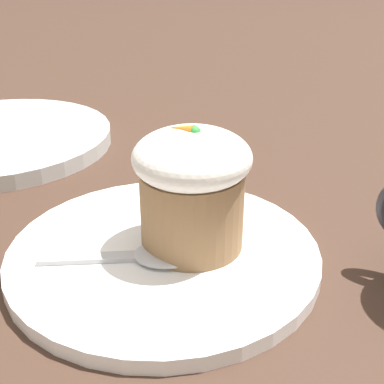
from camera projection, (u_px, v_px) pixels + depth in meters
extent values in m
plane|color=#3D281E|center=(164.00, 261.00, 0.40)|extent=(4.00, 4.00, 0.00)
cylinder|color=white|center=(164.00, 255.00, 0.40)|extent=(0.23, 0.23, 0.01)
cylinder|color=olive|center=(192.00, 209.00, 0.39)|extent=(0.08, 0.08, 0.06)
ellipsoid|color=white|center=(192.00, 157.00, 0.37)|extent=(0.08, 0.08, 0.04)
cone|color=orange|center=(182.00, 129.00, 0.37)|extent=(0.02, 0.01, 0.01)
sphere|color=green|center=(195.00, 132.00, 0.36)|extent=(0.01, 0.01, 0.01)
cube|color=#B7B7BC|center=(92.00, 258.00, 0.38)|extent=(0.07, 0.05, 0.00)
ellipsoid|color=#B7B7BC|center=(167.00, 254.00, 0.38)|extent=(0.06, 0.06, 0.01)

